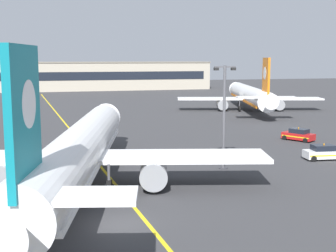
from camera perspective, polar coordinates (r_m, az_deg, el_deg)
name	(u,v)px	position (r m, az deg, el deg)	size (l,w,h in m)	color
ground_plane	(119,224)	(31.59, -6.05, -12.03)	(400.00, 400.00, 0.00)	#353538
taxiway_centreline	(82,144)	(60.45, -10.57, -2.26)	(0.30, 180.00, 0.01)	yellow
airliner_foreground	(80,150)	(39.22, -10.91, -2.99)	(32.23, 40.99, 11.65)	white
airliner_background	(250,96)	(99.26, 10.15, 3.73)	(30.90, 39.24, 11.19)	white
apron_lamp_post	(224,115)	(45.89, 6.97, 1.37)	(2.24, 0.90, 10.34)	#515156
service_car_nearest	(323,153)	(53.26, 18.73, -3.15)	(4.38, 2.41, 1.79)	white
service_car_third	(298,135)	(64.57, 15.89, -1.08)	(3.66, 4.54, 1.79)	red
safety_cone_by_nose_gear	(71,151)	(55.12, -11.92, -3.05)	(0.44, 0.44, 0.55)	orange
terminal_building	(37,76)	(164.44, -16.01, 5.93)	(122.26, 12.40, 10.00)	#B2A893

